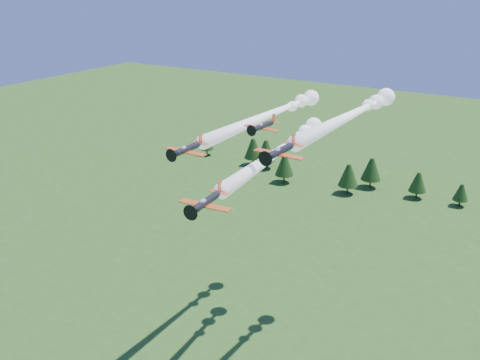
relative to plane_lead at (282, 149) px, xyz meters
The scene contains 5 objects.
plane_lead is the anchor object (origin of this frame).
plane_left 12.80m from the plane_lead, 126.78° to the left, with size 7.92×53.15×3.70m.
plane_right 14.92m from the plane_lead, 30.67° to the left, with size 8.12×49.67×3.70m.
plane_slot 13.69m from the plane_lead, 80.11° to the right, with size 6.77×7.35×2.38m.
treeline 99.29m from the plane_lead, 90.57° to the left, with size 174.88×19.68×11.97m.
Camera 1 is at (42.30, -68.17, 74.62)m, focal length 40.00 mm.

